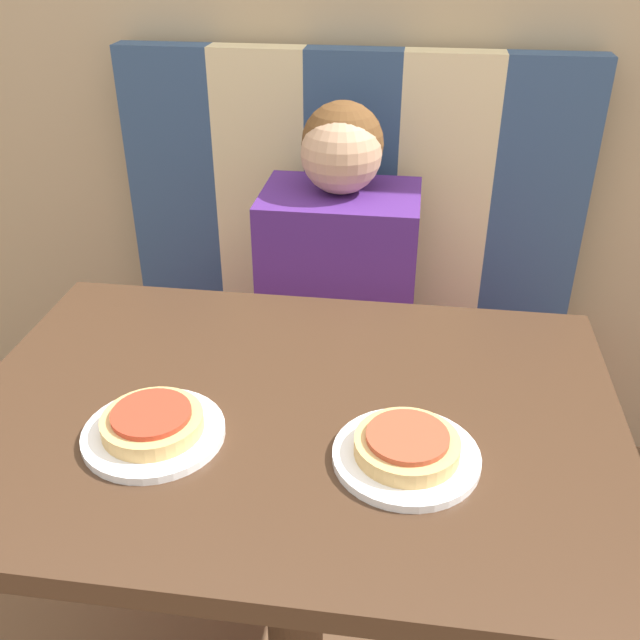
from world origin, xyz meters
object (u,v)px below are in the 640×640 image
Objects in this scene: plate_left at (154,433)px; person at (340,254)px; pizza_left at (152,421)px; pizza_right at (407,444)px; plate_right at (406,456)px.

person is at bearing 76.81° from plate_left.
person is 4.48× the size of pizza_left.
plate_left is at bearing -103.19° from person.
pizza_right is (0.34, -0.00, 0.02)m from plate_left.
plate_left is 1.41× the size of pizza_left.
pizza_left is 0.34m from pizza_right.
person reaches higher than plate_left.
pizza_left is at bearing -103.19° from person.
plate_right is 1.41× the size of pizza_right.
pizza_right is at bearing -90.00° from plate_right.
pizza_left is at bearing 180.00° from pizza_right.
person is 0.76m from pizza_left.
pizza_right reaches higher than plate_left.
plate_right is 1.41× the size of pizza_left.
pizza_right is (0.34, 0.00, 0.00)m from pizza_left.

